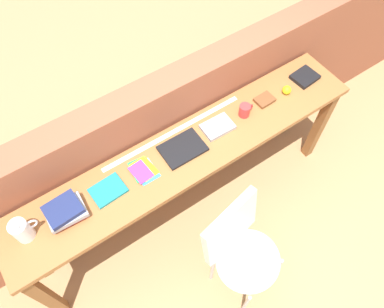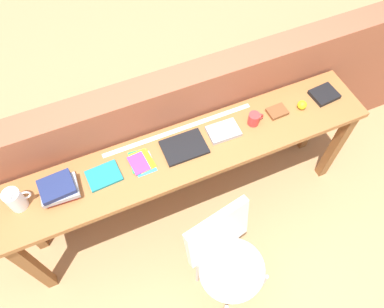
{
  "view_description": "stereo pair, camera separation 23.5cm",
  "coord_description": "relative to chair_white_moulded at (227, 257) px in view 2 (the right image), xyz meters",
  "views": [
    {
      "loc": [
        -0.7,
        -0.78,
        2.9
      ],
      "look_at": [
        0.0,
        0.25,
        0.9
      ],
      "focal_mm": 35.0,
      "sensor_mm": 36.0,
      "label": 1
    },
    {
      "loc": [
        -0.49,
        -0.89,
        2.9
      ],
      "look_at": [
        0.0,
        0.25,
        0.9
      ],
      "focal_mm": 35.0,
      "sensor_mm": 36.0,
      "label": 2
    }
  ],
  "objects": [
    {
      "name": "brick_wall_back",
      "position": [
        0.01,
        0.98,
        0.07
      ],
      "size": [
        6.0,
        0.2,
        1.19
      ],
      "primitive_type": "cube",
      "color": "#935138",
      "rests_on": "ground"
    },
    {
      "name": "book_open_centre",
      "position": [
        -0.01,
        0.66,
        0.36
      ],
      "size": [
        0.28,
        0.2,
        0.02
      ],
      "primitive_type": "cube",
      "rotation": [
        0.0,
        0.0,
        -0.01
      ],
      "color": "black",
      "rests_on": "sideboard"
    },
    {
      "name": "book_repair_rightmost",
      "position": [
        1.06,
        0.67,
        0.37
      ],
      "size": [
        0.19,
        0.16,
        0.03
      ],
      "primitive_type": "cube",
      "rotation": [
        0.0,
        0.0,
        0.08
      ],
      "color": "black",
      "rests_on": "sideboard"
    },
    {
      "name": "pitcher_white",
      "position": [
        -1.05,
        0.67,
        0.43
      ],
      "size": [
        0.14,
        0.1,
        0.18
      ],
      "color": "white",
      "rests_on": "sideboard"
    },
    {
      "name": "ruler_metal_back_edge",
      "position": [
        0.0,
        0.81,
        0.35
      ],
      "size": [
        1.05,
        0.03,
        0.0
      ],
      "primitive_type": "cube",
      "color": "silver",
      "rests_on": "sideboard"
    },
    {
      "name": "ground_plane",
      "position": [
        0.01,
        0.34,
        -0.53
      ],
      "size": [
        40.0,
        40.0,
        0.0
      ],
      "primitive_type": "plane",
      "color": "tan"
    },
    {
      "name": "book_stack_leftmost",
      "position": [
        -0.81,
        0.66,
        0.4
      ],
      "size": [
        0.22,
        0.19,
        0.1
      ],
      "color": "red",
      "rests_on": "sideboard"
    },
    {
      "name": "book_grey_hardcover",
      "position": [
        0.27,
        0.67,
        0.37
      ],
      "size": [
        0.21,
        0.15,
        0.03
      ],
      "primitive_type": "cube",
      "rotation": [
        0.0,
        0.0,
        -0.03
      ],
      "color": "#9E9EA3",
      "rests_on": "sideboard"
    },
    {
      "name": "pamphlet_pile_colourful",
      "position": [
        -0.3,
        0.67,
        0.36
      ],
      "size": [
        0.15,
        0.19,
        0.01
      ],
      "color": "#3399D8",
      "rests_on": "sideboard"
    },
    {
      "name": "sports_ball_small",
      "position": [
        0.85,
        0.64,
        0.38
      ],
      "size": [
        0.06,
        0.06,
        0.06
      ],
      "primitive_type": "sphere",
      "color": "yellow",
      "rests_on": "sideboard"
    },
    {
      "name": "chair_white_moulded",
      "position": [
        0.0,
        0.0,
        0.0
      ],
      "size": [
        0.52,
        0.53,
        0.89
      ],
      "color": "silver",
      "rests_on": "ground"
    },
    {
      "name": "magazine_cycling",
      "position": [
        -0.55,
        0.66,
        0.36
      ],
      "size": [
        0.21,
        0.17,
        0.02
      ],
      "primitive_type": "cube",
      "rotation": [
        0.0,
        0.0,
        0.06
      ],
      "color": "#19757A",
      "rests_on": "sideboard"
    },
    {
      "name": "mug",
      "position": [
        0.49,
        0.66,
        0.4
      ],
      "size": [
        0.11,
        0.08,
        0.09
      ],
      "color": "red",
      "rests_on": "sideboard"
    },
    {
      "name": "sideboard",
      "position": [
        0.01,
        0.64,
        0.21
      ],
      "size": [
        2.5,
        0.44,
        0.88
      ],
      "color": "#996033",
      "rests_on": "ground"
    },
    {
      "name": "leather_journal_brown",
      "position": [
        0.68,
        0.67,
        0.37
      ],
      "size": [
        0.13,
        0.1,
        0.02
      ],
      "primitive_type": "cube",
      "rotation": [
        0.0,
        0.0,
        0.03
      ],
      "color": "brown",
      "rests_on": "sideboard"
    }
  ]
}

